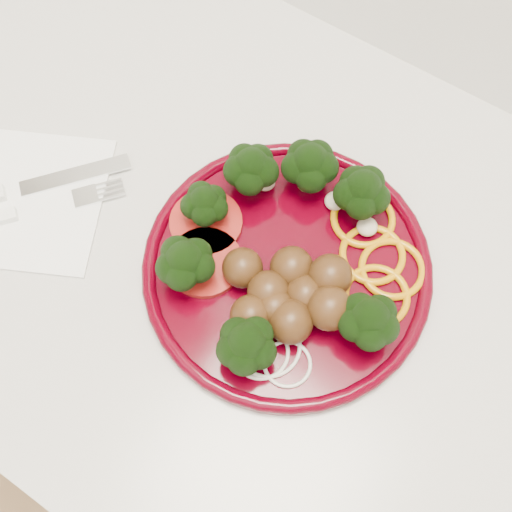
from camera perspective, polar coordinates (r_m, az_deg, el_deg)
The scene contains 3 objects.
counter at distance 1.07m, azimuth 1.83°, elevation -10.77°, with size 2.40×0.60×0.90m.
plate at distance 0.62m, azimuth 2.55°, elevation -0.53°, with size 0.29×0.29×0.07m.
napkin at distance 0.71m, azimuth -19.81°, elevation 4.81°, with size 0.16×0.16×0.00m, color white.
Camera 1 is at (0.11, 1.48, 1.49)m, focal length 45.00 mm.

